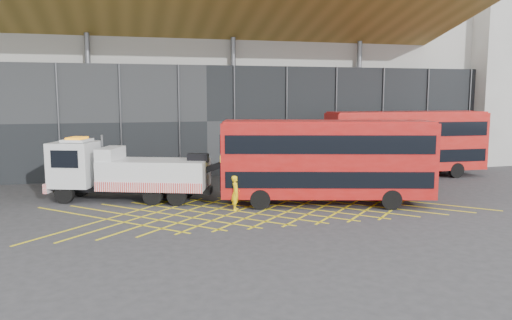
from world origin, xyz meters
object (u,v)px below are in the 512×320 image
object	(u,v)px
worker	(236,193)
bus_towed	(326,158)
recovery_truck	(124,171)
bus_second	(406,141)

from	to	relation	value
worker	bus_towed	bearing A→B (deg)	-71.24
recovery_truck	bus_second	world-z (taller)	bus_second
recovery_truck	bus_second	bearing A→B (deg)	29.72
recovery_truck	bus_towed	xyz separation A→B (m)	(10.47, -3.92, 0.85)
recovery_truck	bus_towed	size ratio (longest dim) A/B	0.89
recovery_truck	worker	size ratio (longest dim) A/B	5.65
bus_towed	worker	bearing A→B (deg)	-164.95
bus_towed	worker	distance (m)	5.22
recovery_truck	bus_towed	world-z (taller)	bus_towed
recovery_truck	worker	world-z (taller)	recovery_truck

